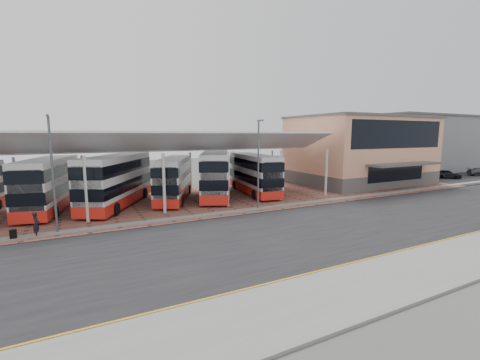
{
  "coord_description": "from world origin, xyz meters",
  "views": [
    {
      "loc": [
        -12.54,
        -18.46,
        6.79
      ],
      "look_at": [
        0.46,
        6.9,
        2.73
      ],
      "focal_mm": 24.0,
      "sensor_mm": 36.0,
      "label": 1
    }
  ],
  "objects_px": {
    "terminal": "(360,150)",
    "bus_1": "(50,184)",
    "carpark_car_a": "(447,174)",
    "bus_4": "(216,174)",
    "pedestrian": "(36,224)",
    "bus_3": "(174,179)",
    "bus_5": "(254,174)",
    "bus_2": "(117,181)"
  },
  "relations": [
    {
      "from": "terminal",
      "to": "bus_1",
      "type": "xyz_separation_m",
      "value": [
        -37.8,
        0.61,
        -2.29
      ]
    },
    {
      "from": "terminal",
      "to": "carpark_car_a",
      "type": "xyz_separation_m",
      "value": [
        15.23,
        -3.31,
        -3.91
      ]
    },
    {
      "from": "bus_4",
      "to": "pedestrian",
      "type": "xyz_separation_m",
      "value": [
        -16.12,
        -7.73,
        -1.57
      ]
    },
    {
      "from": "bus_3",
      "to": "bus_5",
      "type": "xyz_separation_m",
      "value": [
        9.2,
        -0.5,
        0.07
      ]
    },
    {
      "from": "bus_4",
      "to": "bus_5",
      "type": "height_order",
      "value": "bus_4"
    },
    {
      "from": "bus_4",
      "to": "carpark_car_a",
      "type": "distance_m",
      "value": 37.44
    },
    {
      "from": "bus_1",
      "to": "bus_4",
      "type": "xyz_separation_m",
      "value": [
        15.76,
        -0.79,
        0.1
      ]
    },
    {
      "from": "carpark_car_a",
      "to": "terminal",
      "type": "bearing_deg",
      "value": 126.58
    },
    {
      "from": "bus_2",
      "to": "bus_3",
      "type": "relative_size",
      "value": 1.09
    },
    {
      "from": "bus_4",
      "to": "bus_3",
      "type": "bearing_deg",
      "value": -157.99
    },
    {
      "from": "bus_5",
      "to": "pedestrian",
      "type": "bearing_deg",
      "value": -151.81
    },
    {
      "from": "terminal",
      "to": "bus_5",
      "type": "bearing_deg",
      "value": -178.4
    },
    {
      "from": "bus_3",
      "to": "bus_2",
      "type": "bearing_deg",
      "value": -151.49
    },
    {
      "from": "bus_2",
      "to": "carpark_car_a",
      "type": "distance_m",
      "value": 47.55
    },
    {
      "from": "bus_3",
      "to": "pedestrian",
      "type": "height_order",
      "value": "bus_3"
    },
    {
      "from": "bus_1",
      "to": "bus_2",
      "type": "relative_size",
      "value": 1.0
    },
    {
      "from": "bus_4",
      "to": "pedestrian",
      "type": "distance_m",
      "value": 17.95
    },
    {
      "from": "terminal",
      "to": "bus_5",
      "type": "relative_size",
      "value": 1.66
    },
    {
      "from": "bus_4",
      "to": "bus_5",
      "type": "xyz_separation_m",
      "value": [
        4.61,
        -0.31,
        -0.19
      ]
    },
    {
      "from": "terminal",
      "to": "bus_2",
      "type": "relative_size",
      "value": 1.59
    },
    {
      "from": "bus_4",
      "to": "bus_5",
      "type": "relative_size",
      "value": 1.07
    },
    {
      "from": "bus_1",
      "to": "bus_5",
      "type": "height_order",
      "value": "bus_1"
    },
    {
      "from": "pedestrian",
      "to": "bus_1",
      "type": "bearing_deg",
      "value": -4.71
    },
    {
      "from": "bus_3",
      "to": "bus_4",
      "type": "distance_m",
      "value": 4.6
    },
    {
      "from": "bus_2",
      "to": "bus_3",
      "type": "bearing_deg",
      "value": 32.9
    },
    {
      "from": "bus_3",
      "to": "bus_4",
      "type": "xyz_separation_m",
      "value": [
        4.59,
        -0.19,
        0.26
      ]
    },
    {
      "from": "bus_2",
      "to": "bus_5",
      "type": "xyz_separation_m",
      "value": [
        14.77,
        -0.09,
        -0.17
      ]
    },
    {
      "from": "carpark_car_a",
      "to": "bus_2",
      "type": "bearing_deg",
      "value": 135.33
    },
    {
      "from": "terminal",
      "to": "bus_1",
      "type": "distance_m",
      "value": 37.88
    },
    {
      "from": "terminal",
      "to": "carpark_car_a",
      "type": "relative_size",
      "value": 4.71
    },
    {
      "from": "terminal",
      "to": "pedestrian",
      "type": "xyz_separation_m",
      "value": [
        -38.16,
        -7.91,
        -3.76
      ]
    },
    {
      "from": "bus_3",
      "to": "pedestrian",
      "type": "bearing_deg",
      "value": -121.22
    },
    {
      "from": "bus_2",
      "to": "pedestrian",
      "type": "xyz_separation_m",
      "value": [
        -5.96,
        -7.51,
        -1.56
      ]
    },
    {
      "from": "bus_3",
      "to": "carpark_car_a",
      "type": "bearing_deg",
      "value": 19.74
    },
    {
      "from": "carpark_car_a",
      "to": "bus_1",
      "type": "bearing_deg",
      "value": 134.62
    },
    {
      "from": "bus_5",
      "to": "bus_3",
      "type": "bearing_deg",
      "value": -174.63
    },
    {
      "from": "bus_1",
      "to": "bus_3",
      "type": "height_order",
      "value": "bus_1"
    },
    {
      "from": "bus_4",
      "to": "pedestrian",
      "type": "height_order",
      "value": "bus_4"
    },
    {
      "from": "pedestrian",
      "to": "carpark_car_a",
      "type": "distance_m",
      "value": 53.59
    },
    {
      "from": "bus_1",
      "to": "carpark_car_a",
      "type": "relative_size",
      "value": 2.96
    },
    {
      "from": "bus_2",
      "to": "bus_3",
      "type": "xyz_separation_m",
      "value": [
        5.57,
        0.41,
        -0.24
      ]
    },
    {
      "from": "bus_1",
      "to": "bus_3",
      "type": "distance_m",
      "value": 11.18
    }
  ]
}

